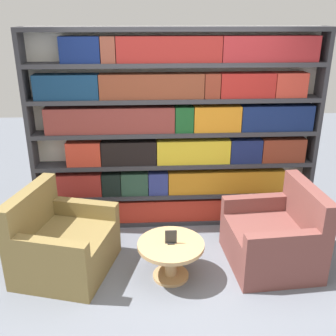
% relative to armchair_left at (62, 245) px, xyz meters
% --- Properties ---
extents(ground_plane, '(14.00, 14.00, 0.00)m').
position_rel_armchair_left_xyz_m(ground_plane, '(1.24, -0.50, -0.30)').
color(ground_plane, slate).
extents(bookshelf, '(3.42, 0.30, 2.39)m').
position_rel_armchair_left_xyz_m(bookshelf, '(1.26, 0.98, 0.88)').
color(bookshelf, silver).
rests_on(bookshelf, ground_plane).
extents(armchair_left, '(1.08, 1.12, 0.88)m').
position_rel_armchair_left_xyz_m(armchair_left, '(0.00, 0.00, 0.00)').
color(armchair_left, olive).
rests_on(armchair_left, ground_plane).
extents(armchair_right, '(0.92, 0.99, 0.88)m').
position_rel_armchair_left_xyz_m(armchair_right, '(2.24, -0.01, 0.00)').
color(armchair_right, brown).
rests_on(armchair_right, ground_plane).
extents(coffee_table, '(0.67, 0.67, 0.40)m').
position_rel_armchair_left_xyz_m(coffee_table, '(1.12, -0.20, -0.01)').
color(coffee_table, tan).
rests_on(coffee_table, ground_plane).
extents(table_sign, '(0.12, 0.06, 0.14)m').
position_rel_armchair_left_xyz_m(table_sign, '(1.12, -0.20, 0.16)').
color(table_sign, black).
rests_on(table_sign, coffee_table).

